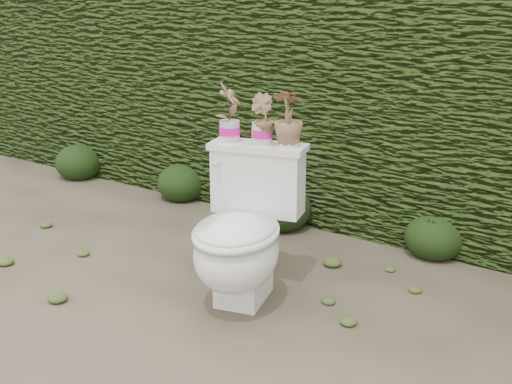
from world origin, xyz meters
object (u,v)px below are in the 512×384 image
Objects in this scene: potted_plant_right at (288,120)px; potted_plant_center at (262,121)px; toilet at (242,236)px; potted_plant_left at (229,114)px.

potted_plant_center is at bearing -6.78° from potted_plant_right.
potted_plant_left is at bearing 122.94° from toilet.
potted_plant_left is 1.19× the size of potted_plant_center.
toilet is 2.84× the size of potted_plant_right.
potted_plant_left reaches higher than toilet.
toilet is 0.63m from potted_plant_left.
potted_plant_left is (-0.21, 0.19, 0.56)m from toilet.
potted_plant_right is at bearing -152.78° from potted_plant_center.
potted_plant_center reaches higher than toilet.
potted_plant_right is at bearing 56.24° from toilet.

